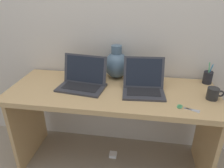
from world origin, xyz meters
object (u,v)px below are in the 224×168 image
laptop_left (83,79)px  laptop_right (144,83)px  green_vase (116,64)px  power_brick (113,155)px  coffee_mug (213,94)px  pen_cup (208,77)px  scissors (184,108)px

laptop_left → laptop_right: laptop_right is taller
laptop_left → green_vase: bearing=43.3°
laptop_left → power_brick: bearing=8.5°
green_vase → coffee_mug: bearing=-21.2°
green_vase → laptop_left: bearing=-136.7°
laptop_right → power_brick: bearing=171.8°
laptop_left → coffee_mug: size_ratio=3.27×
power_brick → laptop_left: bearing=-171.5°
green_vase → power_brick: bearing=-90.7°
laptop_left → pen_cup: size_ratio=2.07×
coffee_mug → pen_cup: 0.27m
coffee_mug → scissors: 0.27m
laptop_right → pen_cup: 0.56m
laptop_left → pen_cup: (0.99, 0.21, -0.01)m
coffee_mug → scissors: (-0.22, -0.16, -0.04)m
green_vase → laptop_right: bearing=-42.9°
laptop_left → power_brick: (0.23, 0.04, -0.79)m
scissors → power_brick: bearing=154.0°
laptop_left → scissors: bearing=-16.1°
laptop_right → scissors: size_ratio=2.24×
scissors → pen_cup: bearing=60.5°
coffee_mug → pen_cup: size_ratio=0.63×
green_vase → power_brick: (-0.00, -0.19, -0.85)m
pen_cup → scissors: bearing=-119.5°
coffee_mug → power_brick: bearing=172.6°
power_brick → scissors: bearing=-26.0°
scissors → power_brick: scissors is taller
laptop_right → power_brick: laptop_right is taller
green_vase → coffee_mug: green_vase is taller
green_vase → pen_cup: (0.76, -0.01, -0.07)m
laptop_right → coffee_mug: laptop_right is taller
power_brick → pen_cup: bearing=13.2°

